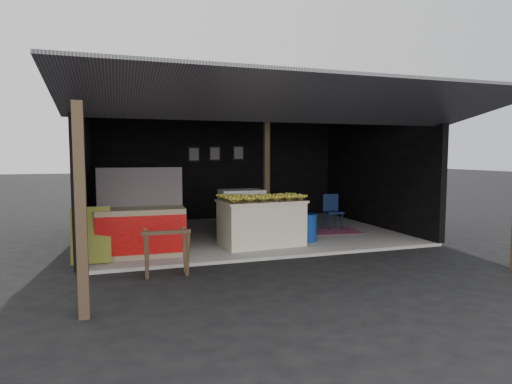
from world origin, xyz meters
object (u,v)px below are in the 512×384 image
object	(u,v)px
water_barrel	(308,228)
banana_table	(261,222)
plastic_chair	(332,209)
sawhorse	(166,248)
white_crate	(242,213)
neighbor_stall	(142,229)

from	to	relation	value
water_barrel	banana_table	bearing A→B (deg)	-177.73
plastic_chair	sawhorse	bearing A→B (deg)	-142.65
water_barrel	white_crate	bearing A→B (deg)	144.27
banana_table	neighbor_stall	distance (m)	2.38
white_crate	sawhorse	world-z (taller)	white_crate
banana_table	white_crate	world-z (taller)	white_crate
plastic_chair	neighbor_stall	bearing A→B (deg)	-158.08
white_crate	neighbor_stall	distance (m)	2.48
white_crate	water_barrel	distance (m)	1.51
banana_table	neighbor_stall	size ratio (longest dim) A/B	1.08
plastic_chair	banana_table	bearing A→B (deg)	-146.61
white_crate	banana_table	bearing A→B (deg)	-80.10
banana_table	neighbor_stall	world-z (taller)	neighbor_stall
neighbor_stall	sawhorse	size ratio (longest dim) A/B	2.12
neighbor_stall	banana_table	bearing A→B (deg)	6.78
water_barrel	neighbor_stall	bearing A→B (deg)	-176.12
neighbor_stall	sawhorse	xyz separation A→B (m)	(0.30, -1.35, -0.08)
plastic_chair	water_barrel	bearing A→B (deg)	-130.61
white_crate	water_barrel	xyz separation A→B (m)	(1.21, -0.87, -0.26)
sawhorse	white_crate	bearing A→B (deg)	52.85
neighbor_stall	plastic_chair	xyz separation A→B (m)	(4.65, 1.44, 0.02)
neighbor_stall	plastic_chair	size ratio (longest dim) A/B	1.86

